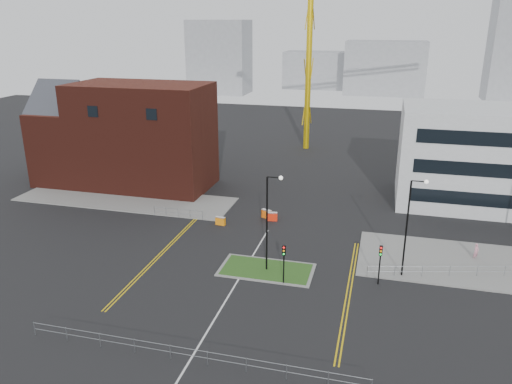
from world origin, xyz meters
TOP-DOWN VIEW (x-y plane):
  - ground at (0.00, 0.00)m, footprint 200.00×200.00m
  - pavement_left at (-20.00, 22.00)m, footprint 28.00×8.00m
  - pavement_right at (22.00, 14.00)m, footprint 24.00×10.00m
  - island_kerb at (2.00, 8.00)m, footprint 8.60×4.60m
  - grass_island at (2.00, 8.00)m, footprint 8.00×4.00m
  - brick_building at (-22.97, 28.00)m, footprint 24.20×10.07m
  - office_block at (26.01, 31.97)m, footprint 25.00×12.20m
  - streetlamp_island at (2.22, 8.00)m, footprint 1.46×0.36m
  - streetlamp_right_near at (14.22, 10.00)m, footprint 1.46×0.36m
  - traffic_light_island at (4.00, 5.98)m, footprint 0.28×0.33m
  - traffic_light_right at (12.00, 7.98)m, footprint 0.28×0.33m
  - railing_front at (0.00, -6.00)m, footprint 24.05×0.05m
  - railing_left at (-11.00, 18.00)m, footprint 6.05×0.05m
  - railing_right at (20.50, 11.50)m, footprint 19.05×5.05m
  - centre_line at (0.00, 2.00)m, footprint 0.15×30.00m
  - yellow_left_a at (-9.00, 10.00)m, footprint 0.12×24.00m
  - yellow_left_b at (-8.70, 10.00)m, footprint 0.12×24.00m
  - yellow_right_a at (9.50, 6.00)m, footprint 0.12×20.00m
  - yellow_right_b at (9.80, 6.00)m, footprint 0.12×20.00m
  - skyline_a at (-40.00, 120.00)m, footprint 18.00×12.00m
  - skyline_b at (10.00, 130.00)m, footprint 24.00×12.00m
  - skyline_d at (-8.00, 140.00)m, footprint 30.00×12.00m
  - pedestrian at (20.90, 15.22)m, footprint 0.71×0.70m
  - barrier_left at (-5.52, 17.17)m, footprint 1.16×0.52m
  - barrier_mid at (-0.21, 19.85)m, footprint 1.26×0.58m
  - barrier_right at (-1.00, 20.48)m, footprint 1.28×0.82m

SIDE VIEW (x-z plane):
  - ground at x=0.00m, z-range 0.00..0.00m
  - centre_line at x=0.00m, z-range 0.00..0.01m
  - yellow_left_a at x=-9.00m, z-range 0.00..0.01m
  - yellow_left_b at x=-8.70m, z-range 0.00..0.01m
  - yellow_right_a at x=9.50m, z-range 0.00..0.01m
  - yellow_right_b at x=9.80m, z-range 0.00..0.01m
  - island_kerb at x=2.00m, z-range 0.00..0.08m
  - pavement_left at x=-20.00m, z-range 0.00..0.12m
  - pavement_right at x=22.00m, z-range 0.00..0.12m
  - grass_island at x=2.00m, z-range 0.00..0.12m
  - barrier_left at x=-5.52m, z-range 0.04..0.98m
  - barrier_mid at x=-0.21m, z-range 0.04..1.06m
  - barrier_right at x=-1.00m, z-range 0.04..1.07m
  - railing_left at x=-11.00m, z-range 0.19..1.29m
  - railing_right at x=20.50m, z-range 0.23..1.33m
  - railing_front at x=0.00m, z-range 0.23..1.33m
  - pedestrian at x=20.90m, z-range 0.00..1.64m
  - traffic_light_island at x=4.00m, z-range 0.74..4.39m
  - traffic_light_right at x=12.00m, z-range 0.74..4.39m
  - streetlamp_island at x=2.22m, z-range 0.82..10.00m
  - streetlamp_right_near at x=14.22m, z-range 0.82..10.00m
  - skyline_d at x=-8.00m, z-range 0.00..12.00m
  - office_block at x=26.01m, z-range 0.00..12.00m
  - brick_building at x=-22.97m, z-range -0.27..13.97m
  - skyline_b at x=10.00m, z-range 0.00..16.00m
  - skyline_a at x=-40.00m, z-range 0.00..22.00m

